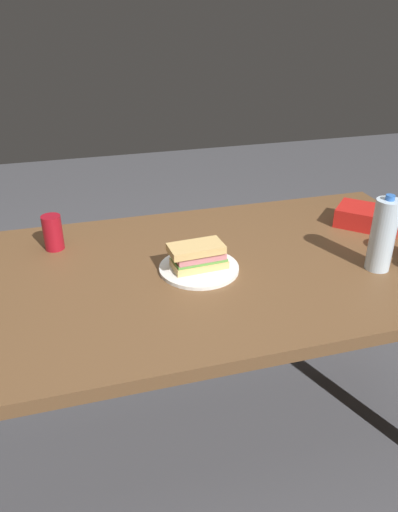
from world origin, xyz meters
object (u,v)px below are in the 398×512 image
at_px(dining_table, 196,291).
at_px(paper_plate, 199,268).
at_px(soda_can_red, 53,233).
at_px(sandwich, 198,256).
at_px(water_bottle_spare, 383,235).
at_px(chip_bag, 369,218).

bearing_deg(dining_table, paper_plate, 109.91).
distance_m(paper_plate, soda_can_red, 0.52).
relative_size(dining_table, sandwich, 9.68).
bearing_deg(water_bottle_spare, dining_table, -16.13).
xyz_separation_m(paper_plate, soda_can_red, (0.44, -0.28, 0.05)).
xyz_separation_m(soda_can_red, chip_bag, (-1.15, 0.13, -0.03)).
relative_size(chip_bag, water_bottle_spare, 0.92).
bearing_deg(water_bottle_spare, chip_bag, -118.15).
xyz_separation_m(dining_table, paper_plate, (-0.01, 0.02, 0.09)).
height_order(dining_table, soda_can_red, soda_can_red).
distance_m(sandwich, soda_can_red, 0.52).
height_order(sandwich, water_bottle_spare, water_bottle_spare).
xyz_separation_m(sandwich, chip_bag, (-0.71, -0.15, -0.02)).
bearing_deg(soda_can_red, dining_table, 148.52).
distance_m(dining_table, water_bottle_spare, 0.62).
bearing_deg(water_bottle_spare, sandwich, -14.45).
distance_m(dining_table, chip_bag, 0.74).
relative_size(dining_table, paper_plate, 7.11).
bearing_deg(paper_plate, soda_can_red, -32.65).
height_order(dining_table, chip_bag, chip_bag).
xyz_separation_m(chip_bag, water_bottle_spare, (0.16, 0.29, 0.08)).
height_order(paper_plate, sandwich, sandwich).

